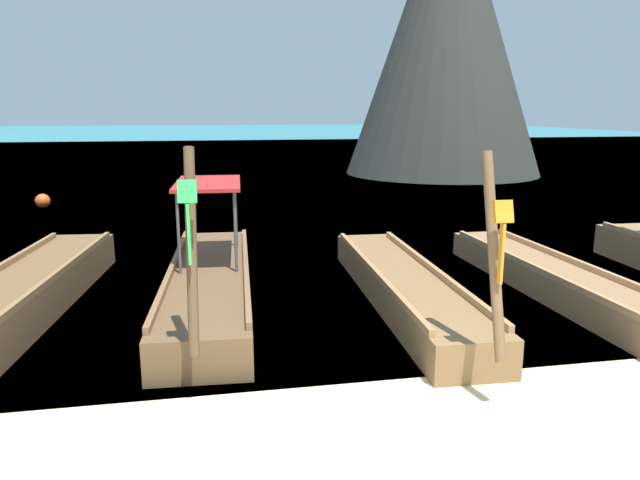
{
  "coord_description": "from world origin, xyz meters",
  "views": [
    {
      "loc": [
        -1.56,
        -3.84,
        3.18
      ],
      "look_at": [
        0.0,
        4.46,
        1.31
      ],
      "focal_mm": 33.12,
      "sensor_mm": 36.0,
      "label": 1
    }
  ],
  "objects_px": {
    "longtail_boat_green_ribbon": "(210,283)",
    "mooring_buoy_near": "(501,212)",
    "karst_rock": "(450,32)",
    "longtail_boat_violet_ribbon": "(20,298)",
    "longtail_boat_orange_ribbon": "(404,287)",
    "longtail_boat_blue_ribbon": "(567,286)",
    "mooring_buoy_far": "(43,201)"
  },
  "relations": [
    {
      "from": "longtail_boat_orange_ribbon",
      "to": "longtail_boat_blue_ribbon",
      "type": "height_order",
      "value": "longtail_boat_orange_ribbon"
    },
    {
      "from": "longtail_boat_blue_ribbon",
      "to": "longtail_boat_orange_ribbon",
      "type": "bearing_deg",
      "value": 172.54
    },
    {
      "from": "longtail_boat_green_ribbon",
      "to": "karst_rock",
      "type": "distance_m",
      "value": 23.21
    },
    {
      "from": "mooring_buoy_near",
      "to": "karst_rock",
      "type": "bearing_deg",
      "value": 75.09
    },
    {
      "from": "longtail_boat_blue_ribbon",
      "to": "mooring_buoy_near",
      "type": "relative_size",
      "value": 20.32
    },
    {
      "from": "karst_rock",
      "to": "mooring_buoy_far",
      "type": "bearing_deg",
      "value": -155.18
    },
    {
      "from": "mooring_buoy_near",
      "to": "longtail_boat_green_ribbon",
      "type": "bearing_deg",
      "value": -143.55
    },
    {
      "from": "longtail_boat_orange_ribbon",
      "to": "karst_rock",
      "type": "bearing_deg",
      "value": 65.94
    },
    {
      "from": "longtail_boat_violet_ribbon",
      "to": "mooring_buoy_near",
      "type": "xyz_separation_m",
      "value": [
        11.45,
        6.55,
        -0.13
      ]
    },
    {
      "from": "mooring_buoy_near",
      "to": "longtail_boat_blue_ribbon",
      "type": "bearing_deg",
      "value": -109.5
    },
    {
      "from": "longtail_boat_blue_ribbon",
      "to": "karst_rock",
      "type": "xyz_separation_m",
      "value": [
        5.93,
        19.85,
        6.59
      ]
    },
    {
      "from": "mooring_buoy_near",
      "to": "mooring_buoy_far",
      "type": "relative_size",
      "value": 0.78
    },
    {
      "from": "longtail_boat_orange_ribbon",
      "to": "karst_rock",
      "type": "height_order",
      "value": "karst_rock"
    },
    {
      "from": "longtail_boat_blue_ribbon",
      "to": "longtail_boat_green_ribbon",
      "type": "bearing_deg",
      "value": 170.37
    },
    {
      "from": "longtail_boat_violet_ribbon",
      "to": "mooring_buoy_far",
      "type": "xyz_separation_m",
      "value": [
        -2.46,
        11.09,
        -0.08
      ]
    },
    {
      "from": "longtail_boat_violet_ribbon",
      "to": "mooring_buoy_near",
      "type": "bearing_deg",
      "value": 29.76
    },
    {
      "from": "longtail_boat_orange_ribbon",
      "to": "mooring_buoy_near",
      "type": "height_order",
      "value": "longtail_boat_orange_ribbon"
    },
    {
      "from": "longtail_boat_orange_ribbon",
      "to": "mooring_buoy_near",
      "type": "relative_size",
      "value": 18.37
    },
    {
      "from": "longtail_boat_green_ribbon",
      "to": "karst_rock",
      "type": "relative_size",
      "value": 0.47
    },
    {
      "from": "karst_rock",
      "to": "mooring_buoy_near",
      "type": "xyz_separation_m",
      "value": [
        -3.33,
        -12.52,
        -6.67
      ]
    },
    {
      "from": "longtail_boat_violet_ribbon",
      "to": "mooring_buoy_near",
      "type": "distance_m",
      "value": 13.19
    },
    {
      "from": "longtail_boat_green_ribbon",
      "to": "mooring_buoy_near",
      "type": "xyz_separation_m",
      "value": [
        8.55,
        6.32,
        -0.16
      ]
    },
    {
      "from": "mooring_buoy_near",
      "to": "longtail_boat_violet_ribbon",
      "type": "bearing_deg",
      "value": -150.24
    },
    {
      "from": "longtail_boat_blue_ribbon",
      "to": "mooring_buoy_far",
      "type": "bearing_deg",
      "value": 133.61
    },
    {
      "from": "longtail_boat_violet_ribbon",
      "to": "karst_rock",
      "type": "height_order",
      "value": "karst_rock"
    },
    {
      "from": "karst_rock",
      "to": "mooring_buoy_far",
      "type": "height_order",
      "value": "karst_rock"
    },
    {
      "from": "longtail_boat_green_ribbon",
      "to": "mooring_buoy_near",
      "type": "height_order",
      "value": "longtail_boat_green_ribbon"
    },
    {
      "from": "mooring_buoy_near",
      "to": "longtail_boat_orange_ribbon",
      "type": "bearing_deg",
      "value": -127.6
    },
    {
      "from": "karst_rock",
      "to": "longtail_boat_violet_ribbon",
      "type": "bearing_deg",
      "value": -127.79
    },
    {
      "from": "longtail_boat_blue_ribbon",
      "to": "mooring_buoy_near",
      "type": "distance_m",
      "value": 7.77
    },
    {
      "from": "longtail_boat_green_ribbon",
      "to": "mooring_buoy_near",
      "type": "bearing_deg",
      "value": 36.45
    },
    {
      "from": "longtail_boat_blue_ribbon",
      "to": "mooring_buoy_near",
      "type": "bearing_deg",
      "value": 70.5
    }
  ]
}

